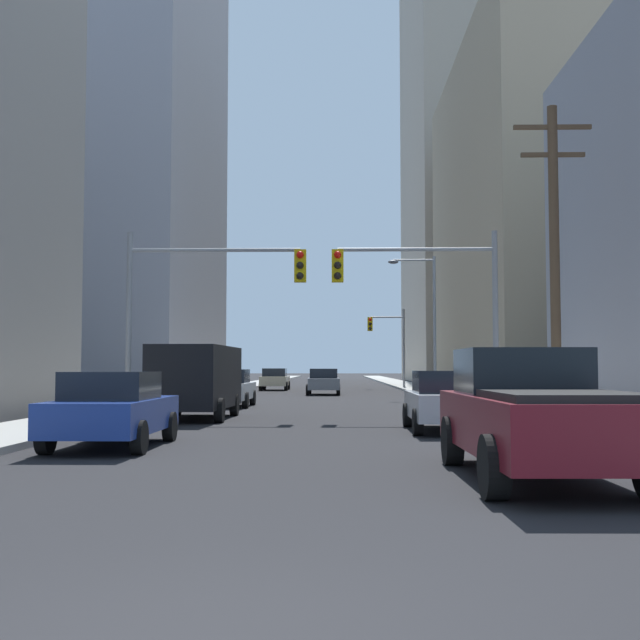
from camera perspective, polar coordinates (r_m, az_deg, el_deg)
sidewalk_left at (r=55.09m, az=-6.64°, el=-4.99°), size 2.75×160.00×0.15m
sidewalk_right at (r=54.90m, az=7.37°, el=-4.99°), size 2.75×160.00×0.15m
pickup_truck_maroon at (r=11.94m, az=15.19°, el=-6.55°), size 2.20×5.42×1.90m
cargo_van_black at (r=24.97m, az=-8.86°, el=-4.11°), size 2.16×5.27×2.26m
sedan_blue at (r=16.50m, az=-14.70°, el=-6.22°), size 1.95×4.21×1.52m
sedan_silver at (r=20.26m, az=9.11°, el=-5.74°), size 1.95×4.21×1.52m
sedan_white at (r=32.47m, az=-6.64°, el=-4.87°), size 1.95×4.23×1.52m
sedan_grey at (r=46.38m, az=0.25°, el=-4.45°), size 1.95×4.24×1.52m
sedan_beige at (r=55.44m, az=-3.27°, el=-4.27°), size 1.95×4.22×1.52m
traffic_signal_near_left at (r=25.83m, az=-8.07°, el=2.23°), size 5.83×0.44×6.00m
traffic_signal_near_right at (r=25.64m, az=7.39°, el=2.22°), size 5.34×0.44×6.00m
traffic_signal_far_right at (r=60.15m, az=4.94°, el=-1.13°), size 2.83×0.44×6.00m
utility_pole_right at (r=23.30m, az=16.54°, el=4.55°), size 2.20×0.28×9.03m
street_lamp_right at (r=42.27m, az=7.70°, el=0.61°), size 2.53×0.32×7.50m
building_left_mid_office at (r=60.17m, az=-15.41°, el=12.06°), size 14.83×22.93×35.07m
building_right_mid_block at (r=59.80m, az=18.79°, el=6.86°), size 18.44×29.78×24.17m
building_right_far_highrise at (r=96.86m, az=12.38°, el=13.89°), size 19.28×28.83×60.56m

